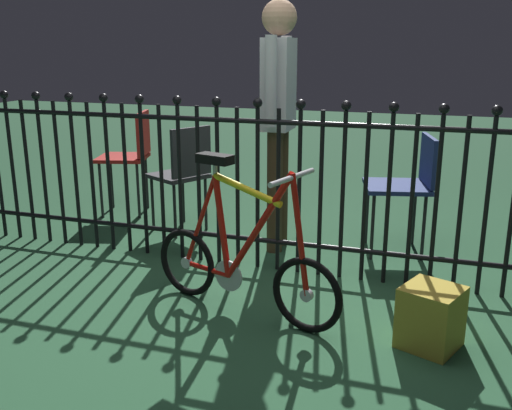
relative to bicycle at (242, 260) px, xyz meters
name	(u,v)px	position (x,y,z in m)	size (l,w,h in m)	color
ground_plane	(245,307)	(0.00, 0.06, -0.31)	(20.00, 20.00, 0.00)	#275435
iron_fence	(266,181)	(-0.08, 0.66, 0.28)	(4.73, 0.07, 1.16)	black
bicycle	(242,260)	(0.00, 0.00, 0.00)	(1.17, 0.46, 0.87)	black
chair_navy	(408,180)	(0.77, 1.27, 0.22)	(0.52, 0.52, 0.83)	black
chair_red	(131,151)	(-1.56, 1.54, 0.25)	(0.49, 0.49, 0.88)	black
chair_charcoal	(184,169)	(-0.91, 1.19, 0.20)	(0.51, 0.51, 0.84)	black
person_visitor	(278,104)	(-0.12, 1.07, 0.73)	(0.23, 0.48, 1.72)	#4C3823
display_crate	(431,317)	(1.00, -0.07, -0.15)	(0.26, 0.26, 0.31)	#B29933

